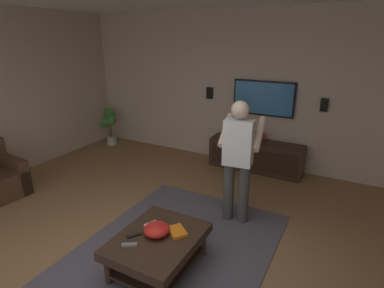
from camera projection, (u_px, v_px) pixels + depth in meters
The scene contains 16 objects.
ground_plane at pixel (134, 275), 3.24m from camera, with size 8.47×8.47×0.00m, color olive.
wall_back_tv at pixel (250, 90), 5.75m from camera, with size 0.10×7.23×2.85m, color #BCA893.
area_rug at pixel (169, 256), 3.51m from camera, with size 2.94×2.08×0.01m, color #514C56.
coffee_table at pixel (158, 245), 3.25m from camera, with size 1.00×0.80×0.40m.
media_console at pixel (256, 156), 5.72m from camera, with size 0.45×1.70×0.55m.
tv at pixel (263, 98), 5.58m from camera, with size 0.05×1.12×0.63m.
person_standing at pixel (238, 156), 3.93m from camera, with size 0.58×0.58×1.64m.
potted_plant_short at pixel (109, 122), 7.00m from camera, with size 0.40×0.38×0.84m.
bowl at pixel (157, 229), 3.23m from camera, with size 0.27×0.27×0.12m, color red.
remote_white at pixel (151, 224), 3.41m from camera, with size 0.15×0.04×0.02m, color white.
remote_black at pixel (134, 235), 3.21m from camera, with size 0.15×0.04×0.02m, color black.
remote_grey at pixel (129, 245), 3.07m from camera, with size 0.15×0.04×0.02m, color slate.
book at pixel (177, 231), 3.27m from camera, with size 0.22×0.16×0.04m, color orange.
vase_round at pixel (259, 136), 5.58m from camera, with size 0.22×0.22×0.22m, color red.
wall_speaker_left at pixel (324, 105), 5.14m from camera, with size 0.06×0.12×0.22m, color black.
wall_speaker_right at pixel (210, 93), 6.08m from camera, with size 0.06×0.12×0.22m, color black.
Camera 1 is at (-2.01, -1.77, 2.36)m, focal length 28.99 mm.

